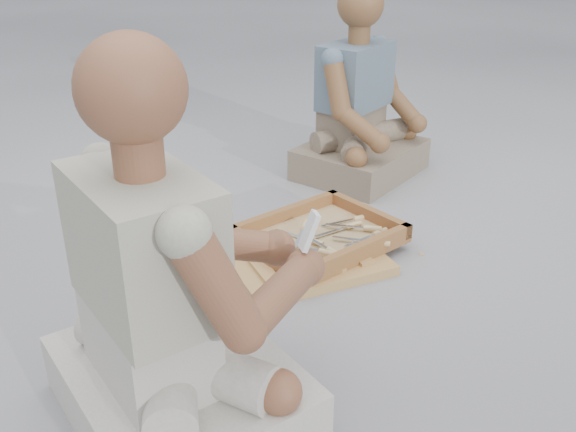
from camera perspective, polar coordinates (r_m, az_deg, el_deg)
name	(u,v)px	position (r m, az deg, el deg)	size (l,w,h in m)	color
ground	(309,311)	(2.16, 1.84, -8.46)	(60.00, 60.00, 0.00)	#A4A4AA
carved_panel	(309,264)	(2.39, 1.85, -4.25)	(0.56, 0.37, 0.04)	#AE8543
tool_tray	(320,237)	(2.49, 2.82, -1.85)	(0.65, 0.57, 0.07)	brown
chisel_0	(323,252)	(2.33, 3.10, -3.19)	(0.15, 0.19, 0.02)	silver
chisel_1	(357,219)	(2.64, 6.13, -0.23)	(0.22, 0.02, 0.02)	silver
chisel_2	(331,250)	(2.35, 3.81, -3.08)	(0.06, 0.22, 0.02)	silver
chisel_3	(376,234)	(2.52, 7.83, -1.59)	(0.22, 0.07, 0.02)	silver
chisel_4	(367,228)	(2.53, 7.03, -1.06)	(0.19, 0.15, 0.02)	silver
chisel_5	(349,226)	(2.55, 5.43, -0.93)	(0.22, 0.04, 0.02)	silver
chisel_6	(375,242)	(2.43, 7.73, -2.32)	(0.18, 0.16, 0.02)	silver
chisel_7	(304,227)	(2.51, 1.41, -1.02)	(0.15, 0.18, 0.02)	silver
chisel_8	(310,240)	(2.44, 1.97, -2.19)	(0.12, 0.20, 0.02)	silver
wood_chip_0	(328,267)	(2.40, 3.62, -4.57)	(0.02, 0.01, 0.00)	tan
wood_chip_1	(304,208)	(2.86, 1.44, 0.69)	(0.02, 0.01, 0.00)	tan
wood_chip_2	(378,226)	(2.73, 8.00, -0.85)	(0.02, 0.01, 0.00)	tan
wood_chip_3	(240,223)	(2.74, -4.26, -0.59)	(0.02, 0.01, 0.00)	tan
wood_chip_4	(265,220)	(2.76, -2.08, -0.38)	(0.02, 0.01, 0.00)	tan
wood_chip_5	(346,287)	(2.29, 5.16, -6.31)	(0.02, 0.01, 0.00)	tan
wood_chip_6	(264,246)	(2.55, -2.13, -2.64)	(0.02, 0.01, 0.00)	tan
wood_chip_7	(293,221)	(2.75, 0.44, -0.41)	(0.02, 0.01, 0.00)	tan
wood_chip_8	(421,254)	(2.54, 11.76, -3.33)	(0.02, 0.01, 0.00)	tan
wood_chip_9	(285,225)	(2.71, -0.23, -0.81)	(0.02, 0.01, 0.00)	tan
wood_chip_10	(353,221)	(2.76, 5.77, -0.46)	(0.02, 0.01, 0.00)	tan
craftsman	(170,308)	(1.59, -10.44, -8.03)	(0.71, 0.71, 1.00)	beige
companion	(360,114)	(3.18, 6.44, 9.00)	(0.74, 0.69, 0.93)	gray
mobile_phone	(309,231)	(1.63, 1.91, -1.34)	(0.06, 0.05, 0.10)	white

